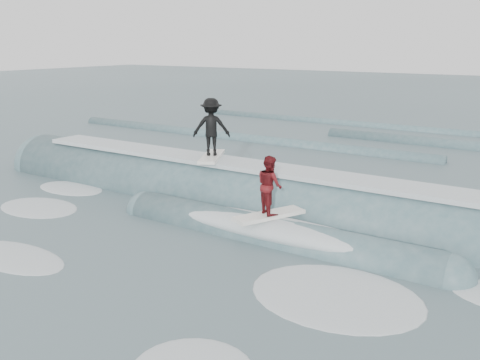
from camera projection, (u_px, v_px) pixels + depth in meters
The scene contains 6 objects.
ground at pixel (169, 250), 13.45m from camera, with size 160.00×160.00×0.00m, color #384C51.
breaking_wave at pixel (259, 209), 16.56m from camera, with size 23.32×4.09×2.61m.
surfer_black at pixel (211, 129), 17.25m from camera, with size 1.38×2.04×1.95m.
surfer_red at pixel (270, 189), 13.88m from camera, with size 1.34×2.04×1.65m.
whitewater at pixel (194, 261), 12.74m from camera, with size 16.92×7.83×0.10m.
far_swells at pixel (389, 142), 27.80m from camera, with size 36.92×8.65×0.80m.
Camera 1 is at (8.40, -9.52, 5.08)m, focal length 40.00 mm.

